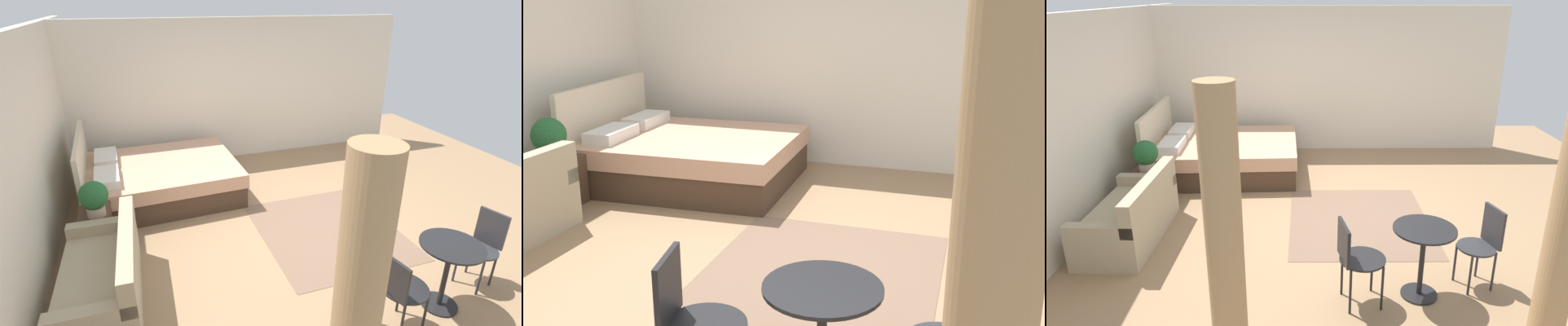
# 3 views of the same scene
# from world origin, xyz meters

# --- Properties ---
(ground_plane) EXTENTS (8.77, 9.21, 0.02)m
(ground_plane) POSITION_xyz_m (0.00, 0.00, -0.01)
(ground_plane) COLOR #9E7A56
(wall_back) EXTENTS (8.77, 0.12, 2.54)m
(wall_back) POSITION_xyz_m (0.00, 3.10, 1.27)
(wall_back) COLOR silver
(wall_back) RESTS_ON ground
(wall_right) EXTENTS (0.12, 6.21, 2.54)m
(wall_right) POSITION_xyz_m (2.88, 0.00, 1.27)
(wall_right) COLOR silver
(wall_right) RESTS_ON ground
(area_rug) EXTENTS (1.96, 1.76, 0.01)m
(area_rug) POSITION_xyz_m (-0.14, -0.26, 0.00)
(area_rug) COLOR #7F604C
(area_rug) RESTS_ON ground
(bed) EXTENTS (1.88, 2.29, 1.08)m
(bed) POSITION_xyz_m (1.62, 1.73, 0.29)
(bed) COLOR #473323
(bed) RESTS_ON ground
(couch) EXTENTS (1.55, 0.77, 0.77)m
(couch) POSITION_xyz_m (-0.57, 2.46, 0.27)
(couch) COLOR tan
(couch) RESTS_ON ground
(nightstand) EXTENTS (0.49, 0.35, 0.49)m
(nightstand) POSITION_xyz_m (0.46, 2.57, 0.25)
(nightstand) COLOR #473323
(nightstand) RESTS_ON ground
(potted_plant) EXTENTS (0.33, 0.33, 0.43)m
(potted_plant) POSITION_xyz_m (0.36, 2.53, 0.73)
(potted_plant) COLOR tan
(potted_plant) RESTS_ON nightstand
(vase) EXTENTS (0.11, 0.11, 0.17)m
(vase) POSITION_xyz_m (0.58, 2.60, 0.58)
(vase) COLOR silver
(vase) RESTS_ON nightstand
(balcony_table) EXTENTS (0.58, 0.58, 0.72)m
(balcony_table) POSITION_xyz_m (-1.71, -0.67, 0.50)
(balcony_table) COLOR black
(balcony_table) RESTS_ON ground
(cafe_chair_near_window) EXTENTS (0.50, 0.50, 0.83)m
(cafe_chair_near_window) POSITION_xyz_m (-1.82, -0.02, 0.52)
(cafe_chair_near_window) COLOR black
(cafe_chair_near_window) RESTS_ON ground
(cafe_chair_near_couch) EXTENTS (0.45, 0.45, 0.83)m
(cafe_chair_near_couch) POSITION_xyz_m (-1.53, -1.30, 0.50)
(cafe_chair_near_couch) COLOR #2D2D33
(cafe_chair_near_couch) RESTS_ON ground
(curtain_left) EXTENTS (0.26, 0.26, 2.24)m
(curtain_left) POSITION_xyz_m (-2.63, -1.38, 1.12)
(curtain_left) COLOR tan
(curtain_left) RESTS_ON ground
(curtain_right) EXTENTS (0.27, 0.27, 2.24)m
(curtain_right) POSITION_xyz_m (-2.63, 0.99, 1.12)
(curtain_right) COLOR tan
(curtain_right) RESTS_ON ground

